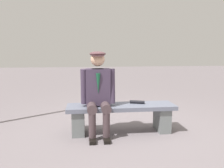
# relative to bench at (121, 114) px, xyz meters

# --- Properties ---
(ground_plane) EXTENTS (30.00, 30.00, 0.00)m
(ground_plane) POSITION_rel_bench_xyz_m (0.00, 0.00, -0.31)
(ground_plane) COLOR slate
(bench) EXTENTS (1.78, 0.46, 0.47)m
(bench) POSITION_rel_bench_xyz_m (0.00, 0.00, 0.00)
(bench) COLOR slate
(bench) RESTS_ON ground
(seated_man) EXTENTS (0.55, 0.60, 1.34)m
(seated_man) POSITION_rel_bench_xyz_m (0.38, 0.07, 0.43)
(seated_man) COLOR #42344B
(seated_man) RESTS_ON ground
(rolled_magazine) EXTENTS (0.25, 0.13, 0.05)m
(rolled_magazine) POSITION_rel_bench_xyz_m (-0.28, -0.05, 0.18)
(rolled_magazine) COLOR black
(rolled_magazine) RESTS_ON bench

